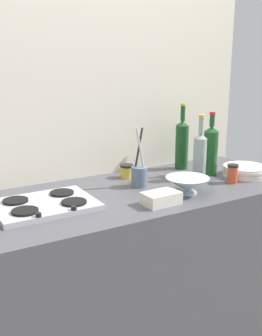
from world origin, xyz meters
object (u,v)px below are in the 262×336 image
at_px(stovetop_hob, 45,205).
at_px(wine_bottle_mid_left, 182,143).
at_px(wine_bottle_mid_right, 200,155).
at_px(mixing_bowl, 187,185).
at_px(plate_stack, 245,171).
at_px(utensil_crock, 139,175).
at_px(butter_dish, 161,198).
at_px(condiment_jar_rear, 233,174).
at_px(wine_bottle_leftmost, 211,150).
at_px(condiment_jar_front, 127,171).

height_order(stovetop_hob, wine_bottle_mid_left, wine_bottle_mid_left).
xyz_separation_m(stovetop_hob, wine_bottle_mid_right, (0.87, 0.00, 0.12)).
height_order(stovetop_hob, mixing_bowl, mixing_bowl).
bearing_deg(plate_stack, utensil_crock, 167.69).
bearing_deg(plate_stack, mixing_bowl, -170.23).
height_order(mixing_bowl, butter_dish, mixing_bowl).
relative_size(mixing_bowl, butter_dish, 1.30).
distance_m(wine_bottle_mid_left, butter_dish, 0.65).
relative_size(stovetop_hob, condiment_jar_rear, 4.36).
bearing_deg(butter_dish, wine_bottle_leftmost, 27.20).
bearing_deg(wine_bottle_mid_right, condiment_jar_rear, -52.56).
distance_m(wine_bottle_leftmost, wine_bottle_mid_left, 0.20).
height_order(plate_stack, wine_bottle_mid_right, wine_bottle_mid_right).
xyz_separation_m(wine_bottle_mid_right, utensil_crock, (-0.35, 0.05, -0.07)).
relative_size(stovetop_hob, butter_dish, 2.62).
relative_size(plate_stack, mixing_bowl, 1.15).
relative_size(wine_bottle_mid_right, condiment_jar_rear, 3.54).
xyz_separation_m(butter_dish, utensil_crock, (0.05, 0.27, 0.03)).
height_order(wine_bottle_mid_right, butter_dish, wine_bottle_mid_right).
relative_size(wine_bottle_mid_left, mixing_bowl, 1.82).
xyz_separation_m(wine_bottle_leftmost, butter_dish, (-0.51, -0.26, -0.12)).
bearing_deg(butter_dish, mixing_bowl, 17.47).
distance_m(wine_bottle_mid_right, condiment_jar_rear, 0.20).
distance_m(wine_bottle_leftmost, wine_bottle_mid_right, 0.12).
bearing_deg(plate_stack, butter_dish, -167.92).
distance_m(wine_bottle_mid_left, condiment_jar_rear, 0.39).
height_order(wine_bottle_mid_right, condiment_jar_rear, wine_bottle_mid_right).
xyz_separation_m(wine_bottle_leftmost, condiment_jar_front, (-0.43, 0.19, -0.11)).
height_order(plate_stack, wine_bottle_leftmost, wine_bottle_leftmost).
bearing_deg(butter_dish, condiment_jar_front, 80.01).
distance_m(stovetop_hob, plate_stack, 1.13).
bearing_deg(condiment_jar_front, butter_dish, -99.99).
distance_m(wine_bottle_leftmost, utensil_crock, 0.47).
relative_size(plate_stack, butter_dish, 1.49).
bearing_deg(wine_bottle_leftmost, wine_bottle_mid_right, -159.90).
height_order(mixing_bowl, condiment_jar_rear, condiment_jar_rear).
height_order(wine_bottle_mid_left, wine_bottle_mid_right, wine_bottle_mid_left).
xyz_separation_m(mixing_bowl, utensil_crock, (-0.14, 0.21, 0.02)).
height_order(plate_stack, mixing_bowl, mixing_bowl).
bearing_deg(wine_bottle_mid_left, butter_dish, -135.17).
height_order(wine_bottle_leftmost, utensil_crock, wine_bottle_leftmost).
bearing_deg(butter_dish, utensil_crock, 78.97).
bearing_deg(condiment_jar_front, wine_bottle_leftmost, -23.18).
bearing_deg(stovetop_hob, wine_bottle_leftmost, 2.46).
xyz_separation_m(wine_bottle_mid_left, condiment_jar_front, (-0.38, -0.01, -0.11)).
relative_size(stovetop_hob, wine_bottle_mid_right, 1.23).
height_order(utensil_crock, condiment_jar_front, utensil_crock).
bearing_deg(wine_bottle_mid_left, stovetop_hob, -165.82).
relative_size(wine_bottle_leftmost, condiment_jar_rear, 3.57).
distance_m(butter_dish, utensil_crock, 0.28).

